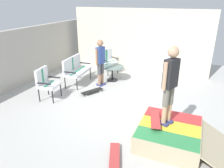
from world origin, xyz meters
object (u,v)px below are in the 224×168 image
Objects in this scene: skateboard_by_bench at (92,91)px; patio_chair_by_wall at (46,81)px; skateboard_spare at (115,156)px; skateboard_on_ramp at (155,119)px; skate_ramp at (170,134)px; patio_bench at (75,68)px; person_skater at (170,80)px; patio_chair_near_house at (108,59)px; person_watching at (100,59)px; patio_table at (112,71)px.

patio_chair_by_wall is at bearing 128.58° from skateboard_by_bench.
skateboard_spare is 0.99× the size of skateboard_on_ramp.
skate_ramp is 1.37m from skateboard_spare.
skate_ramp is 4.50m from patio_bench.
skate_ramp is 1.25m from person_skater.
patio_bench is 1.57× the size of skateboard_on_ramp.
patio_chair_near_house is (1.61, -0.61, -0.00)m from patio_bench.
person_watching is (1.71, -1.09, 0.38)m from patio_chair_by_wall.
skateboard_spare is (-3.45, -1.99, -0.90)m from person_watching.
skate_ramp is 3.89m from person_watching.
patio_chair_by_wall is (0.75, 4.01, 0.40)m from skate_ramp.
skateboard_spare is (-1.00, 0.93, -0.13)m from skate_ramp.
skateboard_spare is at bearing 143.43° from person_skater.
patio_chair_by_wall reaches higher than skateboard_on_ramp.
patio_chair_by_wall is (-1.50, 0.13, -0.00)m from patio_bench.
patio_bench is at bearing 159.45° from patio_chair_near_house.
patio_bench is at bearing 59.90° from skate_ramp.
patio_table is 4.47m from skateboard_spare.
person_skater is 0.97m from skateboard_on_ramp.
person_skater reaches higher than skateboard_on_ramp.
skate_ramp is at bearing -100.57° from patio_chair_by_wall.
patio_table is 0.53× the size of person_watching.
skateboard_by_bench is at bearing 59.96° from skate_ramp.
patio_bench reaches higher than skateboard_spare.
patio_chair_near_house reaches higher than skateboard_spare.
patio_table is 1.13× the size of skateboard_by_bench.
person_watching is (-0.63, 0.19, 0.58)m from patio_table.
patio_chair_near_house is 1.00× the size of patio_chair_by_wall.
patio_bench is 1.05m from person_watching.
patio_chair_near_house is at bearing 40.29° from skate_ramp.
patio_table is 1.09× the size of skateboard_on_ramp.
patio_table is at bearing -17.27° from person_watching.
skateboard_spare is (-4.08, -1.80, -0.32)m from patio_table.
skate_ramp is 5.08m from patio_chair_near_house.
patio_chair_near_house is at bearing 37.08° from skateboard_on_ramp.
skateboard_on_ramp is (-2.45, -2.56, -0.47)m from person_watching.
patio_chair_by_wall is 1.25× the size of skateboard_spare.
skate_ramp is 2.32× the size of skateboard_spare.
patio_table is at bearing 41.49° from skate_ramp.
skateboard_spare is at bearing -119.52° from patio_chair_by_wall.
patio_bench is at bearing 59.73° from skateboard_by_bench.
patio_chair_near_house is 3.20m from patio_chair_by_wall.
skateboard_on_ramp is (-3.86, -2.92, -0.09)m from patio_chair_near_house.
person_skater is (-2.18, -3.74, 0.84)m from patio_bench.
person_skater reaches higher than skateboard_by_bench.
patio_chair_near_house is 1.25× the size of skateboard_spare.
person_watching is 0.97× the size of person_skater.
patio_chair_near_house is 0.98m from patio_table.
skateboard_by_bench is 3.29m from skateboard_spare.
patio_chair_near_house is 1.24× the size of skateboard_on_ramp.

